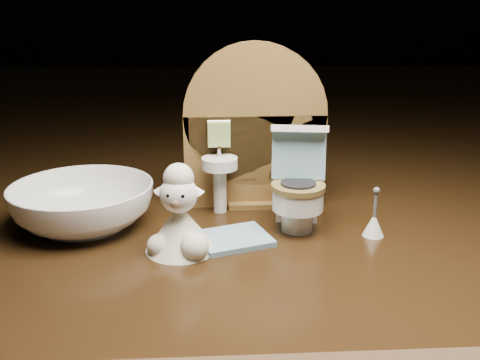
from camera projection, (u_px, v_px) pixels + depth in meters
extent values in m
cube|color=black|center=(260.00, 284.00, 0.46)|extent=(2.50, 2.50, 0.10)
cube|color=brown|center=(255.00, 160.00, 0.50)|extent=(0.13, 0.02, 0.09)
cylinder|color=brown|center=(255.00, 115.00, 0.48)|extent=(0.13, 0.02, 0.13)
cube|color=brown|center=(254.00, 201.00, 0.51)|extent=(0.05, 0.04, 0.01)
cylinder|color=white|center=(220.00, 189.00, 0.48)|extent=(0.01, 0.01, 0.04)
cylinder|color=white|center=(220.00, 163.00, 0.47)|extent=(0.03, 0.03, 0.01)
cylinder|color=silver|center=(219.00, 150.00, 0.48)|extent=(0.00, 0.00, 0.01)
cube|color=#9CB95F|center=(219.00, 134.00, 0.47)|extent=(0.02, 0.01, 0.02)
cube|color=brown|center=(295.00, 153.00, 0.49)|extent=(0.02, 0.01, 0.02)
cylinder|color=#F6E8AA|center=(296.00, 161.00, 0.48)|extent=(0.02, 0.02, 0.02)
cylinder|color=white|center=(297.00, 219.00, 0.45)|extent=(0.03, 0.03, 0.02)
cylinder|color=white|center=(298.00, 199.00, 0.44)|extent=(0.04, 0.04, 0.02)
cylinder|color=brown|center=(298.00, 187.00, 0.44)|extent=(0.04, 0.04, 0.00)
cube|color=white|center=(297.00, 191.00, 0.46)|extent=(0.04, 0.02, 0.05)
cube|color=#6F9BAA|center=(299.00, 153.00, 0.45)|extent=(0.05, 0.02, 0.04)
cube|color=white|center=(300.00, 128.00, 0.43)|extent=(0.05, 0.02, 0.01)
cylinder|color=#7CB322|center=(310.00, 154.00, 0.45)|extent=(0.01, 0.01, 0.01)
cube|color=#6F9BAA|center=(234.00, 239.00, 0.43)|extent=(0.07, 0.06, 0.00)
cone|color=white|center=(374.00, 225.00, 0.44)|extent=(0.02, 0.02, 0.02)
cylinder|color=#59595B|center=(375.00, 204.00, 0.43)|extent=(0.00, 0.00, 0.02)
sphere|color=#59595B|center=(377.00, 191.00, 0.43)|extent=(0.01, 0.01, 0.01)
cone|color=beige|center=(180.00, 227.00, 0.41)|extent=(0.06, 0.06, 0.04)
sphere|color=beige|center=(194.00, 247.00, 0.40)|extent=(0.02, 0.02, 0.02)
sphere|color=beige|center=(159.00, 246.00, 0.40)|extent=(0.02, 0.02, 0.02)
sphere|color=white|center=(179.00, 194.00, 0.40)|extent=(0.03, 0.03, 0.03)
sphere|color=#9F7C62|center=(176.00, 202.00, 0.39)|extent=(0.01, 0.01, 0.01)
sphere|color=beige|center=(179.00, 178.00, 0.40)|extent=(0.02, 0.02, 0.02)
cone|color=white|center=(162.00, 188.00, 0.40)|extent=(0.01, 0.01, 0.01)
cone|color=white|center=(196.00, 189.00, 0.40)|extent=(0.01, 0.01, 0.01)
sphere|color=black|center=(169.00, 196.00, 0.39)|extent=(0.00, 0.00, 0.00)
sphere|color=black|center=(182.00, 196.00, 0.39)|extent=(0.00, 0.00, 0.00)
imported|color=white|center=(83.00, 206.00, 0.45)|extent=(0.14, 0.14, 0.04)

